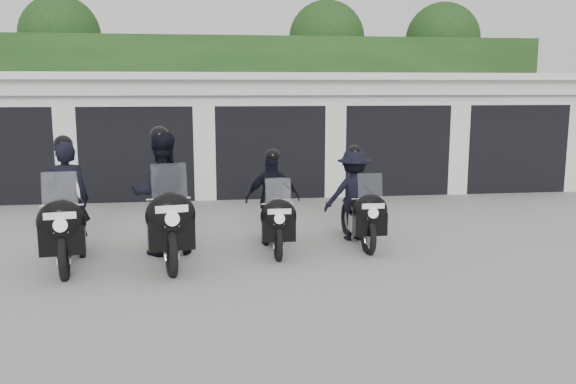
{
  "coord_description": "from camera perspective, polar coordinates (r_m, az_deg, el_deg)",
  "views": [
    {
      "loc": [
        -1.5,
        -8.81,
        2.64
      ],
      "look_at": [
        -0.28,
        0.29,
        1.05
      ],
      "focal_mm": 38.0,
      "sensor_mm": 36.0,
      "label": 1
    }
  ],
  "objects": [
    {
      "name": "background_vegetation",
      "position": [
        21.81,
        -2.76,
        10.15
      ],
      "size": [
        20.0,
        3.9,
        5.8
      ],
      "color": "#183B15",
      "rests_on": "ground"
    },
    {
      "name": "ground",
      "position": [
        9.32,
        1.97,
        -6.64
      ],
      "size": [
        80.0,
        80.0,
        0.0
      ],
      "primitive_type": "plane",
      "color": "gray",
      "rests_on": "ground"
    },
    {
      "name": "police_bike_c",
      "position": [
        10.07,
        -1.36,
        -1.23
      ],
      "size": [
        0.92,
        1.93,
        1.68
      ],
      "rotation": [
        0.0,
        0.0,
        -0.02
      ],
      "color": "black",
      "rests_on": "ground"
    },
    {
      "name": "police_bike_d",
      "position": [
        10.49,
        6.37,
        -0.75
      ],
      "size": [
        1.04,
        1.96,
        1.71
      ],
      "rotation": [
        0.0,
        0.0,
        0.03
      ],
      "color": "black",
      "rests_on": "ground"
    },
    {
      "name": "garage_block",
      "position": [
        16.98,
        -2.56,
        5.7
      ],
      "size": [
        16.4,
        6.8,
        2.96
      ],
      "color": "silver",
      "rests_on": "ground"
    },
    {
      "name": "police_bike_b",
      "position": [
        9.62,
        -11.6,
        -0.89
      ],
      "size": [
        1.11,
        2.4,
        2.1
      ],
      "rotation": [
        0.0,
        0.0,
        0.17
      ],
      "color": "black",
      "rests_on": "ground"
    },
    {
      "name": "police_bike_a",
      "position": [
        9.7,
        -20.07,
        -1.81
      ],
      "size": [
        0.88,
        2.26,
        1.98
      ],
      "rotation": [
        0.0,
        0.0,
        0.15
      ],
      "color": "black",
      "rests_on": "ground"
    }
  ]
}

